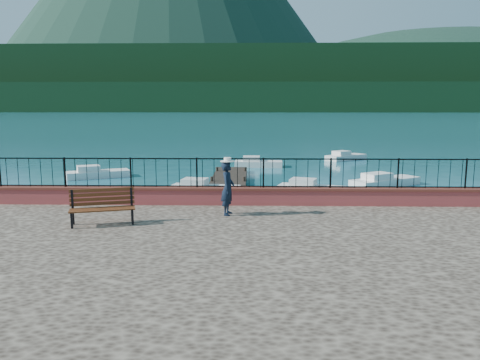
{
  "coord_description": "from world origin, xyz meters",
  "views": [
    {
      "loc": [
        -0.7,
        -11.54,
        4.48
      ],
      "look_at": [
        -1.03,
        2.0,
        2.3
      ],
      "focal_mm": 35.0,
      "sensor_mm": 36.0,
      "label": 1
    }
  ],
  "objects_px": {
    "park_bench": "(103,214)",
    "boat_2": "(385,179)",
    "person": "(228,188)",
    "boat_0": "(205,186)",
    "boat_1": "(313,187)",
    "boat_3": "(98,171)",
    "boat_5": "(346,155)",
    "boat_4": "(258,161)"
  },
  "relations": [
    {
      "from": "boat_1",
      "to": "boat_4",
      "type": "height_order",
      "value": "same"
    },
    {
      "from": "boat_2",
      "to": "boat_4",
      "type": "xyz_separation_m",
      "value": [
        -6.97,
        8.0,
        0.0
      ]
    },
    {
      "from": "boat_2",
      "to": "boat_5",
      "type": "xyz_separation_m",
      "value": [
        0.3,
        12.51,
        0.0
      ]
    },
    {
      "from": "boat_2",
      "to": "boat_3",
      "type": "bearing_deg",
      "value": 139.2
    },
    {
      "from": "person",
      "to": "boat_3",
      "type": "relative_size",
      "value": 0.43
    },
    {
      "from": "boat_1",
      "to": "boat_0",
      "type": "bearing_deg",
      "value": -160.76
    },
    {
      "from": "person",
      "to": "boat_4",
      "type": "distance_m",
      "value": 20.28
    },
    {
      "from": "park_bench",
      "to": "boat_2",
      "type": "relative_size",
      "value": 0.43
    },
    {
      "from": "boat_1",
      "to": "boat_2",
      "type": "bearing_deg",
      "value": 50.24
    },
    {
      "from": "park_bench",
      "to": "boat_1",
      "type": "relative_size",
      "value": 0.52
    },
    {
      "from": "park_bench",
      "to": "boat_3",
      "type": "distance_m",
      "value": 16.99
    },
    {
      "from": "park_bench",
      "to": "boat_4",
      "type": "xyz_separation_m",
      "value": [
        4.63,
        21.43,
        -1.09
      ]
    },
    {
      "from": "boat_0",
      "to": "boat_2",
      "type": "bearing_deg",
      "value": 25.53
    },
    {
      "from": "boat_1",
      "to": "boat_4",
      "type": "distance_m",
      "value": 10.96
    },
    {
      "from": "park_bench",
      "to": "boat_2",
      "type": "height_order",
      "value": "park_bench"
    },
    {
      "from": "boat_0",
      "to": "boat_1",
      "type": "distance_m",
      "value": 5.5
    },
    {
      "from": "boat_1",
      "to": "boat_5",
      "type": "xyz_separation_m",
      "value": [
        4.64,
        15.15,
        0.0
      ]
    },
    {
      "from": "boat_5",
      "to": "boat_0",
      "type": "bearing_deg",
      "value": -160.46
    },
    {
      "from": "boat_2",
      "to": "boat_3",
      "type": "distance_m",
      "value": 17.24
    },
    {
      "from": "boat_2",
      "to": "boat_4",
      "type": "height_order",
      "value": "same"
    },
    {
      "from": "boat_0",
      "to": "boat_5",
      "type": "bearing_deg",
      "value": 66.62
    },
    {
      "from": "boat_2",
      "to": "person",
      "type": "bearing_deg",
      "value": -155.94
    },
    {
      "from": "boat_0",
      "to": "boat_3",
      "type": "relative_size",
      "value": 0.93
    },
    {
      "from": "boat_1",
      "to": "boat_4",
      "type": "relative_size",
      "value": 1.03
    },
    {
      "from": "person",
      "to": "boat_2",
      "type": "bearing_deg",
      "value": -25.56
    },
    {
      "from": "person",
      "to": "boat_4",
      "type": "xyz_separation_m",
      "value": [
        1.22,
        20.18,
        -1.61
      ]
    },
    {
      "from": "person",
      "to": "boat_5",
      "type": "height_order",
      "value": "person"
    },
    {
      "from": "boat_4",
      "to": "person",
      "type": "bearing_deg",
      "value": -91.57
    },
    {
      "from": "boat_5",
      "to": "boat_2",
      "type": "bearing_deg",
      "value": -128.08
    },
    {
      "from": "park_bench",
      "to": "boat_0",
      "type": "relative_size",
      "value": 0.53
    },
    {
      "from": "person",
      "to": "boat_2",
      "type": "height_order",
      "value": "person"
    },
    {
      "from": "boat_0",
      "to": "boat_1",
      "type": "xyz_separation_m",
      "value": [
        5.5,
        0.03,
        0.0
      ]
    },
    {
      "from": "boat_3",
      "to": "boat_1",
      "type": "bearing_deg",
      "value": -47.71
    },
    {
      "from": "park_bench",
      "to": "boat_4",
      "type": "relative_size",
      "value": 0.54
    },
    {
      "from": "boat_1",
      "to": "boat_3",
      "type": "xyz_separation_m",
      "value": [
        -12.69,
        5.26,
        0.0
      ]
    },
    {
      "from": "boat_1",
      "to": "boat_3",
      "type": "distance_m",
      "value": 13.74
    },
    {
      "from": "boat_5",
      "to": "person",
      "type": "bearing_deg",
      "value": -145.67
    },
    {
      "from": "person",
      "to": "boat_2",
      "type": "distance_m",
      "value": 14.76
    },
    {
      "from": "person",
      "to": "boat_1",
      "type": "xyz_separation_m",
      "value": [
        3.85,
        9.54,
        -1.61
      ]
    },
    {
      "from": "boat_4",
      "to": "boat_5",
      "type": "bearing_deg",
      "value": 33.72
    },
    {
      "from": "boat_1",
      "to": "boat_3",
      "type": "bearing_deg",
      "value": 176.43
    },
    {
      "from": "park_bench",
      "to": "person",
      "type": "bearing_deg",
      "value": 4.14
    }
  ]
}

